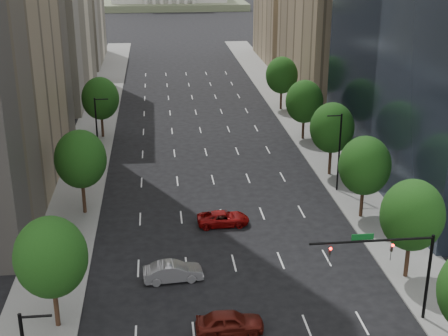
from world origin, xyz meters
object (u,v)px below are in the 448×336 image
object	(u,v)px
car_silver	(173,272)
car_maroon	(230,322)
traffic_signal	(397,260)
car_red_far	(223,218)

from	to	relation	value
car_silver	car_maroon	bearing A→B (deg)	-158.72
traffic_signal	car_maroon	xyz separation A→B (m)	(-12.09, -0.03, -4.33)
car_silver	car_red_far	world-z (taller)	car_silver
traffic_signal	car_maroon	size ratio (longest dim) A/B	1.85
car_maroon	car_silver	distance (m)	8.59
traffic_signal	car_maroon	world-z (taller)	traffic_signal
car_silver	car_red_far	distance (m)	11.36
traffic_signal	car_maroon	distance (m)	12.84
car_red_far	traffic_signal	bearing A→B (deg)	-150.93
car_maroon	car_red_far	world-z (taller)	car_maroon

